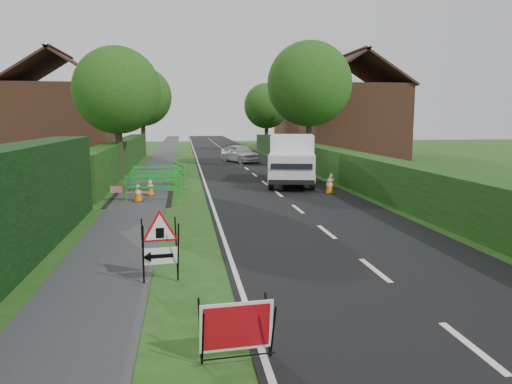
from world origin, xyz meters
TOP-DOWN VIEW (x-y plane):
  - ground at (0.00, 0.00)m, footprint 120.00×120.00m
  - road_surface at (2.50, 35.00)m, footprint 6.00×90.00m
  - footpath at (-3.00, 35.00)m, footprint 2.00×90.00m
  - hedge_west_far at (-5.00, 22.00)m, footprint 1.00×24.00m
  - hedge_east at (6.50, 16.00)m, footprint 1.20×50.00m
  - house_west at (-10.00, 30.00)m, footprint 7.50×7.40m
  - house_east_a at (11.00, 28.00)m, footprint 7.50×7.40m
  - house_east_b at (12.00, 42.00)m, footprint 7.50×7.40m
  - tree_nw at (-4.60, 18.00)m, footprint 4.40×4.40m
  - tree_ne at (6.40, 22.00)m, footprint 5.20×5.20m
  - tree_fw at (-4.60, 34.00)m, footprint 4.80×4.80m
  - tree_fe at (6.40, 38.00)m, footprint 4.20×4.20m
  - red_rect_sign at (-0.71, -2.41)m, footprint 0.97×0.64m
  - triangle_sign at (-1.84, 0.86)m, footprint 0.90×0.90m
  - works_van at (3.67, 14.29)m, footprint 3.03×5.35m
  - traffic_cone_0 at (4.62, 11.39)m, footprint 0.38×0.38m
  - traffic_cone_1 at (5.17, 12.96)m, footprint 0.38×0.38m
  - traffic_cone_2 at (5.02, 16.53)m, footprint 0.38×0.38m
  - traffic_cone_3 at (-3.05, 10.44)m, footprint 0.38×0.38m
  - traffic_cone_4 at (-2.69, 11.86)m, footprint 0.38×0.38m
  - ped_barrier_0 at (-2.51, 10.26)m, footprint 2.09×0.77m
  - ped_barrier_1 at (-2.45, 12.29)m, footprint 2.08×0.48m
  - ped_barrier_2 at (-2.58, 14.49)m, footprint 2.08×0.48m
  - ped_barrier_3 at (-1.53, 15.29)m, footprint 0.80×2.09m
  - redwhite_plank at (-3.35, 10.53)m, footprint 1.47×0.36m
  - hatchback_car at (2.65, 26.70)m, footprint 2.83×4.01m

SIDE VIEW (x-z plane):
  - ground at x=0.00m, z-range 0.00..0.00m
  - hedge_west_far at x=-5.00m, z-range -0.90..0.90m
  - hedge_east at x=6.50m, z-range -0.75..0.75m
  - redwhite_plank at x=-3.35m, z-range -0.12..0.12m
  - road_surface at x=2.50m, z-range -0.01..0.01m
  - footpath at x=-3.00m, z-range -0.01..0.02m
  - traffic_cone_0 at x=4.62m, z-range 0.00..0.79m
  - traffic_cone_1 at x=5.17m, z-range 0.00..0.79m
  - traffic_cone_2 at x=5.02m, z-range 0.00..0.79m
  - traffic_cone_3 at x=-3.05m, z-range 0.00..0.79m
  - traffic_cone_4 at x=-2.69m, z-range 0.00..0.79m
  - red_rect_sign at x=-0.71m, z-range 0.06..0.85m
  - ped_barrier_0 at x=-2.51m, z-range 0.13..1.13m
  - ped_barrier_1 at x=-2.45m, z-range 0.13..1.13m
  - ped_barrier_2 at x=-2.58m, z-range 0.13..1.13m
  - ped_barrier_3 at x=-1.53m, z-range 0.13..1.13m
  - hatchback_car at x=2.65m, z-range 0.00..1.27m
  - triangle_sign at x=-1.84m, z-range 0.23..1.41m
  - works_van at x=3.67m, z-range 0.07..2.37m
  - house_west at x=-10.00m, z-range -1.04..6.84m
  - house_east_a at x=11.00m, z-range -1.04..6.84m
  - house_east_b at x=12.00m, z-range -1.04..6.84m
  - tree_fe at x=6.40m, z-range 1.05..7.39m
  - tree_nw at x=-4.60m, z-range 1.13..7.83m
  - tree_fw at x=-4.60m, z-range 1.21..8.45m
  - tree_ne at x=6.40m, z-range 1.28..9.07m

